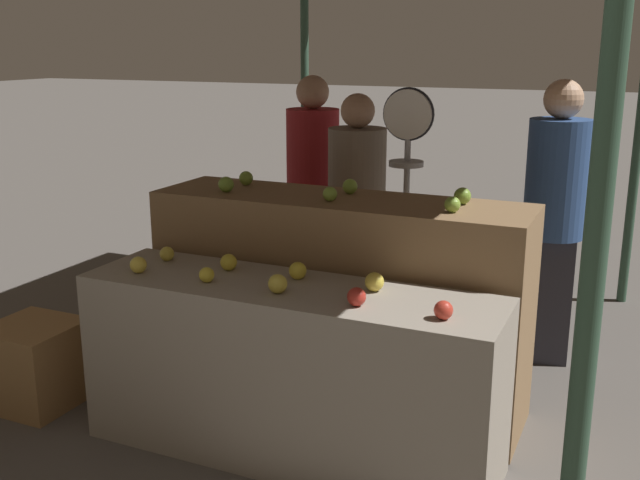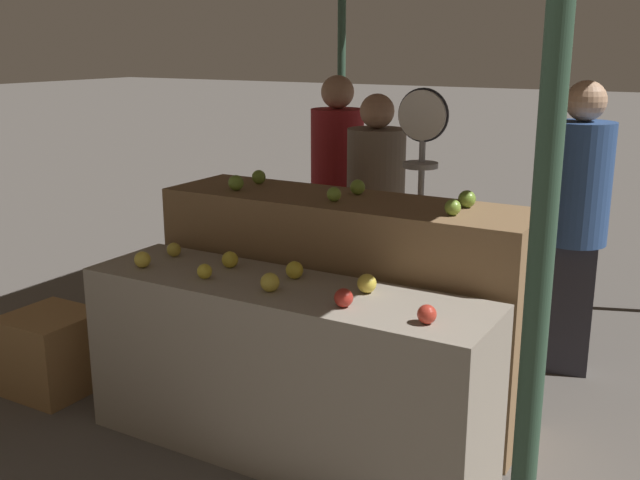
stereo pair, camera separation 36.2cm
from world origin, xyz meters
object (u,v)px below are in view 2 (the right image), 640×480
object	(u,v)px
person_vendor_at_scale	(375,205)
wooden_crate_side	(52,352)
person_customer_left	(576,210)
produce_scale	(421,168)
person_customer_right	(337,181)

from	to	relation	value
person_vendor_at_scale	wooden_crate_side	size ratio (longest dim) A/B	3.58
person_vendor_at_scale	person_customer_left	world-z (taller)	person_customer_left
person_customer_left	wooden_crate_side	distance (m)	3.10
person_vendor_at_scale	produce_scale	bearing A→B (deg)	148.01
person_customer_left	wooden_crate_side	xyz separation A→B (m)	(-2.46, -1.73, -0.77)
person_customer_right	person_customer_left	bearing A→B (deg)	167.87
person_customer_right	person_vendor_at_scale	bearing A→B (deg)	137.35
produce_scale	person_customer_right	size ratio (longest dim) A/B	0.98
produce_scale	wooden_crate_side	bearing A→B (deg)	-142.30
wooden_crate_side	person_customer_left	bearing A→B (deg)	35.08
person_vendor_at_scale	wooden_crate_side	distance (m)	2.12
person_customer_right	produce_scale	bearing A→B (deg)	138.98
person_customer_right	wooden_crate_side	xyz separation A→B (m)	(-0.81, -1.87, -0.76)
produce_scale	person_vendor_at_scale	distance (m)	0.56
person_vendor_at_scale	wooden_crate_side	world-z (taller)	person_vendor_at_scale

